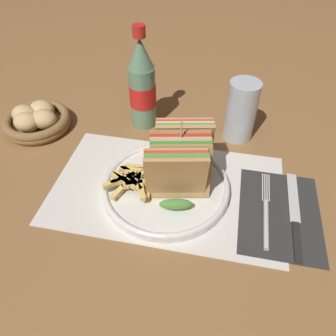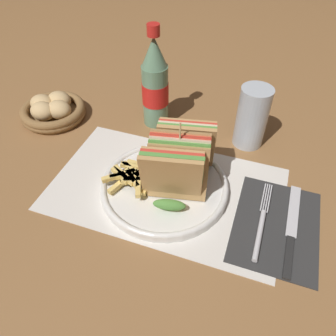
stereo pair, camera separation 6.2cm
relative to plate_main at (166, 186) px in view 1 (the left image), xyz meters
name	(u,v)px [view 1 (the left image)]	position (x,y,z in m)	size (l,w,h in m)	color
ground_plane	(154,197)	(-0.02, -0.02, -0.01)	(4.00, 4.00, 0.00)	olive
placemat	(168,189)	(0.00, 0.00, -0.01)	(0.44, 0.26, 0.00)	silver
plate_main	(166,186)	(0.00, 0.00, 0.00)	(0.24, 0.24, 0.02)	white
club_sandwich	(180,160)	(0.02, 0.02, 0.06)	(0.12, 0.18, 0.14)	tan
fries_pile	(134,179)	(-0.06, -0.01, 0.02)	(0.12, 0.11, 0.02)	#E5C166
ketchup_blob	(135,171)	(-0.06, 0.01, 0.02)	(0.04, 0.03, 0.01)	maroon
napkin	(280,213)	(0.21, -0.01, -0.01)	(0.14, 0.20, 0.00)	#2D2D2D
fork	(266,215)	(0.19, -0.03, 0.00)	(0.02, 0.17, 0.01)	silver
knife	(295,215)	(0.24, -0.02, 0.00)	(0.02, 0.20, 0.00)	black
coke_bottle_near	(142,86)	(-0.09, 0.20, 0.09)	(0.06, 0.06, 0.23)	slate
glass_near	(241,111)	(0.12, 0.20, 0.06)	(0.07, 0.07, 0.13)	silver
bread_basket	(36,120)	(-0.33, 0.13, 0.01)	(0.15, 0.15, 0.06)	olive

